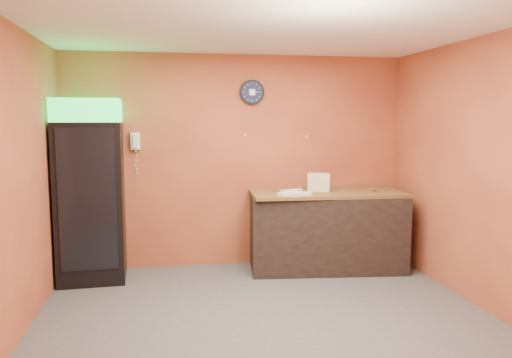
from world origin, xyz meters
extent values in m
plane|color=#47474C|center=(0.00, 0.00, 0.00)|extent=(4.50, 4.50, 0.00)
cube|color=#B85D33|center=(0.00, 2.00, 1.40)|extent=(4.50, 0.02, 2.80)
cube|color=#B85D33|center=(-2.25, 0.00, 1.40)|extent=(0.02, 4.00, 2.80)
cube|color=#B85D33|center=(2.25, 0.00, 1.40)|extent=(0.02, 4.00, 2.80)
cube|color=white|center=(0.00, 0.00, 2.80)|extent=(4.50, 4.00, 0.02)
cube|color=black|center=(-1.85, 1.65, 0.96)|extent=(0.80, 0.80, 1.92)
cube|color=#1CF14F|center=(-1.85, 1.65, 2.05)|extent=(0.80, 0.80, 0.27)
cube|color=black|center=(-1.87, 1.26, 1.04)|extent=(0.64, 0.05, 1.64)
cube|color=black|center=(1.10, 1.56, 0.49)|extent=(2.05, 1.09, 0.98)
cylinder|color=black|center=(0.19, 1.98, 2.31)|extent=(0.32, 0.05, 0.32)
cylinder|color=#0F1433|center=(0.19, 1.95, 2.31)|extent=(0.28, 0.01, 0.28)
cube|color=white|center=(0.19, 1.94, 2.31)|extent=(0.08, 0.00, 0.08)
cube|color=white|center=(-1.32, 1.96, 1.68)|extent=(0.12, 0.07, 0.21)
cube|color=white|center=(-1.32, 1.91, 1.68)|extent=(0.05, 0.04, 0.18)
cube|color=brown|center=(1.10, 1.56, 1.00)|extent=(2.01, 0.99, 0.04)
cube|color=#F7ECC0|center=(1.00, 1.57, 1.05)|extent=(0.30, 0.20, 0.06)
cube|color=#F7ECC0|center=(1.00, 1.57, 1.11)|extent=(0.30, 0.20, 0.06)
cube|color=#F7ECC0|center=(1.00, 1.57, 1.17)|extent=(0.30, 0.20, 0.06)
cube|color=#F7ECC0|center=(1.00, 1.57, 1.23)|extent=(0.30, 0.20, 0.06)
cube|color=silver|center=(0.55, 1.33, 1.04)|extent=(0.31, 0.23, 0.04)
cube|color=silver|center=(0.66, 1.27, 1.04)|extent=(0.30, 0.18, 0.04)
cube|color=silver|center=(0.62, 1.52, 1.04)|extent=(0.31, 0.23, 0.04)
cylinder|color=silver|center=(0.82, 1.76, 1.05)|extent=(0.06, 0.06, 0.06)
camera|label=1|loc=(-0.93, -4.59, 1.95)|focal=35.00mm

